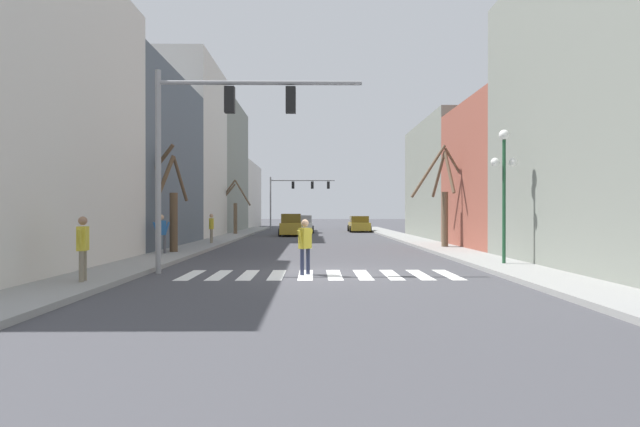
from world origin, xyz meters
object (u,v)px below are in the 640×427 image
traffic_signal_near (216,126)px  pedestrian_on_left_sidewalk (211,226)px  street_tree_right_mid (444,199)px  street_tree_left_far (170,204)px  car_driving_toward_lane (303,225)px  street_lamp_right_corner (504,169)px  pedestrian_near_right_corner (161,230)px  car_parked_right_far (291,226)px  traffic_signal_far (295,190)px  pedestrian_on_right_sidewalk (83,243)px  car_driving_away_lane (359,224)px  street_tree_left_near (234,209)px  pedestrian_crossing_street (305,242)px

traffic_signal_near → pedestrian_on_left_sidewalk: traffic_signal_near is taller
street_tree_right_mid → street_tree_left_far: 13.93m
car_driving_toward_lane → pedestrian_on_left_sidewalk: (-4.99, -17.45, 0.39)m
street_lamp_right_corner → pedestrian_near_right_corner: bearing=162.0°
car_parked_right_far → pedestrian_on_left_sidewalk: bearing=-19.6°
traffic_signal_far → street_lamp_right_corner: bearing=-77.4°
pedestrian_on_left_sidewalk → street_tree_right_mid: (12.94, -3.10, 1.51)m
pedestrian_near_right_corner → pedestrian_on_right_sidewalk: same height
car_driving_toward_lane → car_driving_away_lane: size_ratio=0.96×
car_driving_toward_lane → car_parked_right_far: bearing=-8.0°
car_parked_right_far → car_driving_toward_lane: 5.76m
traffic_signal_far → car_parked_right_far: 17.01m
street_tree_right_mid → traffic_signal_far: bearing=106.1°
traffic_signal_far → car_driving_away_lane: size_ratio=1.67×
pedestrian_on_left_sidewalk → pedestrian_on_right_sidewalk: bearing=177.1°
pedestrian_near_right_corner → car_driving_toward_lane: bearing=56.9°
pedestrian_on_left_sidewalk → street_tree_left_near: size_ratio=0.38×
pedestrian_on_right_sidewalk → street_tree_left_far: 9.91m
car_driving_away_lane → pedestrian_crossing_street: pedestrian_crossing_street is taller
car_driving_toward_lane → pedestrian_on_left_sidewalk: pedestrian_on_left_sidewalk is taller
traffic_signal_far → pedestrian_on_right_sidewalk: bearing=-95.0°
pedestrian_on_left_sidewalk → street_tree_left_far: 6.51m
pedestrian_near_right_corner → pedestrian_on_right_sidewalk: bearing=-106.1°
street_tree_left_far → pedestrian_on_right_sidewalk: bearing=-86.9°
pedestrian_near_right_corner → pedestrian_on_right_sidewalk: size_ratio=1.00×
traffic_signal_far → pedestrian_crossing_street: size_ratio=4.32×
pedestrian_on_left_sidewalk → street_tree_left_far: (-0.59, -6.38, 1.18)m
traffic_signal_near → street_tree_left_far: traffic_signal_near is taller
traffic_signal_far → pedestrian_on_right_sidewalk: size_ratio=4.40×
car_driving_toward_lane → street_tree_left_far: 24.52m
car_parked_right_far → street_tree_left_far: bearing=-14.8°
car_driving_toward_lane → street_tree_right_mid: 22.11m
pedestrian_on_left_sidewalk → street_tree_right_mid: size_ratio=0.32×
traffic_signal_near → street_tree_right_mid: 14.50m
traffic_signal_far → car_driving_toward_lane: bearing=-84.1°
traffic_signal_near → pedestrian_on_left_sidewalk: size_ratio=3.87×
traffic_signal_near → pedestrian_on_left_sidewalk: (-2.89, 13.34, -3.57)m
traffic_signal_far → traffic_signal_near: bearing=-91.3°
traffic_signal_far → car_parked_right_far: size_ratio=1.77×
pedestrian_on_right_sidewalk → street_tree_left_near: (-0.60, 28.65, 1.07)m
car_driving_toward_lane → pedestrian_near_right_corner: pedestrian_near_right_corner is taller
car_driving_toward_lane → pedestrian_on_left_sidewalk: bearing=-16.0°
car_driving_toward_lane → street_tree_right_mid: (7.95, -20.54, 1.90)m
street_tree_left_near → car_parked_right_far: bearing=-8.1°
pedestrian_on_right_sidewalk → pedestrian_on_left_sidewalk: bearing=-10.4°
traffic_signal_near → pedestrian_on_right_sidewalk: bearing=-135.9°
street_tree_right_mid → street_tree_left_near: size_ratio=1.18×
traffic_signal_far → pedestrian_on_left_sidewalk: (-3.87, -28.36, -3.34)m
pedestrian_crossing_street → traffic_signal_far: bearing=-140.3°
pedestrian_on_left_sidewalk → traffic_signal_near: bearing=-170.4°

